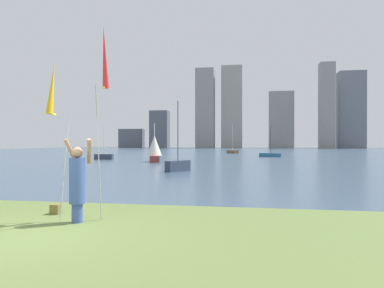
# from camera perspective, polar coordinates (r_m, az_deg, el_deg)

# --- Properties ---
(ground) EXTENTS (120.00, 138.00, 0.12)m
(ground) POSITION_cam_1_polar(r_m,az_deg,el_deg) (57.40, 5.14, -1.59)
(ground) COLOR #5B7038
(person) EXTENTS (0.71, 0.53, 1.95)m
(person) POSITION_cam_1_polar(r_m,az_deg,el_deg) (8.66, -17.92, -5.68)
(person) COLOR #3F59A5
(person) RESTS_ON ground
(kite_flag_left) EXTENTS (0.16, 0.94, 3.64)m
(kite_flag_left) POSITION_cam_1_polar(r_m,az_deg,el_deg) (8.63, -21.46, 7.77)
(kite_flag_left) COLOR #B2B2B7
(kite_flag_left) RESTS_ON ground
(kite_flag_right) EXTENTS (0.16, 0.67, 4.65)m
(kite_flag_right) POSITION_cam_1_polar(r_m,az_deg,el_deg) (9.14, -13.87, 12.61)
(kite_flag_right) COLOR #B2B2B7
(kite_flag_right) RESTS_ON ground
(bag) EXTENTS (0.23, 0.22, 0.25)m
(bag) POSITION_cam_1_polar(r_m,az_deg,el_deg) (9.97, -21.02, -9.72)
(bag) COLOR olive
(bag) RESTS_ON ground
(sailboat_1) EXTENTS (1.41, 1.85, 4.47)m
(sailboat_1) POSITION_cam_1_polar(r_m,az_deg,el_deg) (22.57, -2.28, -3.42)
(sailboat_1) COLOR #333D51
(sailboat_1) RESTS_ON ground
(sailboat_2) EXTENTS (1.99, 0.76, 3.43)m
(sailboat_2) POSITION_cam_1_polar(r_m,az_deg,el_deg) (39.20, -13.95, -1.96)
(sailboat_2) COLOR #333D51
(sailboat_2) RESTS_ON ground
(sailboat_4) EXTENTS (1.71, 2.89, 3.63)m
(sailboat_4) POSITION_cam_1_polar(r_m,az_deg,el_deg) (33.27, -6.05, -0.84)
(sailboat_4) COLOR maroon
(sailboat_4) RESTS_ON ground
(sailboat_7) EXTENTS (2.81, 1.48, 3.80)m
(sailboat_7) POSITION_cam_1_polar(r_m,az_deg,el_deg) (45.42, 12.48, -1.68)
(sailboat_7) COLOR #2D6084
(sailboat_7) RESTS_ON ground
(sailboat_8) EXTENTS (2.03, 2.34, 4.81)m
(sailboat_8) POSITION_cam_1_polar(r_m,az_deg,el_deg) (58.78, 6.52, -1.20)
(sailboat_8) COLOR brown
(sailboat_8) RESTS_ON ground
(skyline_tower_0) EXTENTS (7.86, 3.62, 6.12)m
(skyline_tower_0) POSITION_cam_1_polar(r_m,az_deg,el_deg) (118.10, -9.66, 0.90)
(skyline_tower_0) COLOR #565B66
(skyline_tower_0) RESTS_ON ground
(skyline_tower_1) EXTENTS (5.82, 4.17, 11.81)m
(skyline_tower_1) POSITION_cam_1_polar(r_m,az_deg,el_deg) (114.01, -5.21, 2.36)
(skyline_tower_1) COLOR #565B66
(skyline_tower_1) RESTS_ON ground
(skyline_tower_2) EXTENTS (5.62, 5.20, 24.33)m
(skyline_tower_2) POSITION_cam_1_polar(r_m,az_deg,el_deg) (110.23, 2.16, 5.69)
(skyline_tower_2) COLOR gray
(skyline_tower_2) RESTS_ON ground
(skyline_tower_3) EXTENTS (6.35, 4.18, 25.17)m
(skyline_tower_3) POSITION_cam_1_polar(r_m,az_deg,el_deg) (110.54, 6.43, 5.89)
(skyline_tower_3) COLOR gray
(skyline_tower_3) RESTS_ON ground
(skyline_tower_4) EXTENTS (7.43, 3.19, 17.36)m
(skyline_tower_4) POSITION_cam_1_polar(r_m,az_deg,el_deg) (112.69, 14.12, 3.79)
(skyline_tower_4) COLOR gray
(skyline_tower_4) RESTS_ON ground
(skyline_tower_5) EXTENTS (4.03, 4.25, 24.45)m
(skyline_tower_5) POSITION_cam_1_polar(r_m,az_deg,el_deg) (109.11, 20.80, 5.76)
(skyline_tower_5) COLOR gray
(skyline_tower_5) RESTS_ON ground
(skyline_tower_6) EXTENTS (7.31, 4.69, 22.37)m
(skyline_tower_6) POSITION_cam_1_polar(r_m,az_deg,el_deg) (113.95, 24.17, 4.99)
(skyline_tower_6) COLOR slate
(skyline_tower_6) RESTS_ON ground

